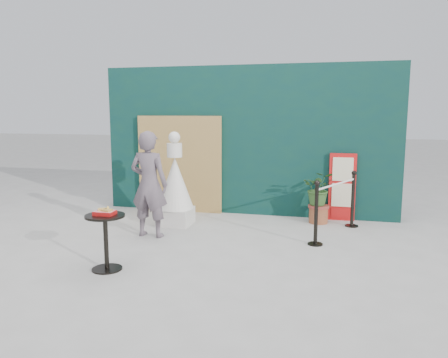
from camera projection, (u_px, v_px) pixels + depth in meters
ground at (203, 262)px, 6.11m from camera, size 60.00×60.00×0.00m
back_wall at (247, 141)px, 8.89m from camera, size 6.00×0.30×3.00m
bamboo_fence at (179, 164)px, 9.11m from camera, size 1.80×0.08×2.00m
woman at (149, 184)px, 7.25m from camera, size 0.67×0.46×1.78m
menu_board at (342, 187)px, 8.38m from camera, size 0.50×0.07×1.30m
statue at (175, 187)px, 8.02m from camera, size 0.68×0.68×1.73m
cafe_table at (106, 233)px, 5.75m from camera, size 0.52×0.52×0.75m
food_basket at (105, 212)px, 5.71m from camera, size 0.26×0.19×0.11m
planter at (319, 193)px, 8.18m from camera, size 0.58×0.50×0.99m
stanchion_barrier at (336, 207)px, 7.39m from camera, size 0.84×1.54×1.03m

